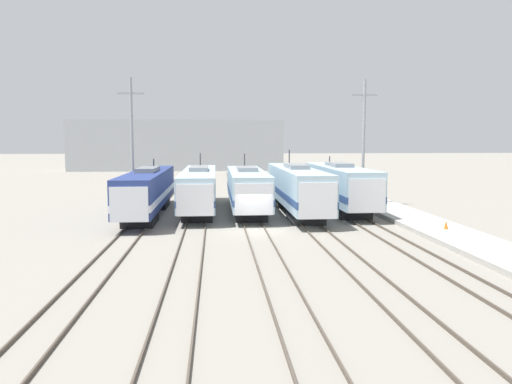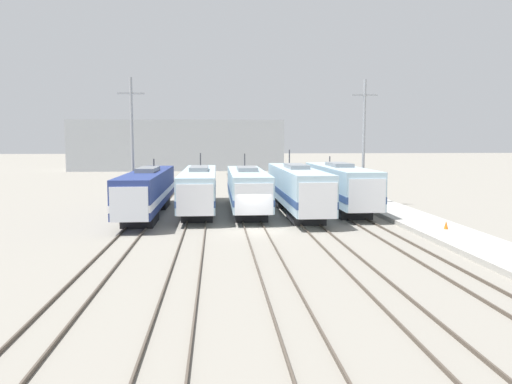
% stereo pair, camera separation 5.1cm
% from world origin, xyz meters
% --- Properties ---
extents(ground_plane, '(400.00, 400.00, 0.00)m').
position_xyz_m(ground_plane, '(0.00, 0.00, 0.00)').
color(ground_plane, gray).
extents(rail_pair_far_left, '(1.50, 120.00, 0.15)m').
position_xyz_m(rail_pair_far_left, '(-8.53, 0.00, 0.07)').
color(rail_pair_far_left, '#4C4238').
rests_on(rail_pair_far_left, ground_plane).
extents(rail_pair_center_left, '(1.51, 120.00, 0.15)m').
position_xyz_m(rail_pair_center_left, '(-4.26, 0.00, 0.07)').
color(rail_pair_center_left, '#4C4238').
rests_on(rail_pair_center_left, ground_plane).
extents(rail_pair_center, '(1.51, 120.00, 0.15)m').
position_xyz_m(rail_pair_center, '(0.00, 0.00, 0.07)').
color(rail_pair_center, '#4C4238').
rests_on(rail_pair_center, ground_plane).
extents(rail_pair_center_right, '(1.51, 120.00, 0.15)m').
position_xyz_m(rail_pair_center_right, '(4.26, 0.00, 0.07)').
color(rail_pair_center_right, '#4C4238').
rests_on(rail_pair_center_right, ground_plane).
extents(rail_pair_far_right, '(1.50, 120.00, 0.15)m').
position_xyz_m(rail_pair_far_right, '(8.53, 0.00, 0.07)').
color(rail_pair_far_right, '#4C4238').
rests_on(rail_pair_far_right, ground_plane).
extents(locomotive_far_left, '(2.81, 19.20, 4.64)m').
position_xyz_m(locomotive_far_left, '(-8.53, 7.63, 2.11)').
color(locomotive_far_left, black).
rests_on(locomotive_far_left, ground_plane).
extents(locomotive_center_left, '(2.95, 19.01, 5.12)m').
position_xyz_m(locomotive_center_left, '(-4.26, 9.86, 2.08)').
color(locomotive_center_left, '#232326').
rests_on(locomotive_center_left, ground_plane).
extents(locomotive_center, '(3.11, 16.59, 5.11)m').
position_xyz_m(locomotive_center, '(0.00, 8.80, 2.08)').
color(locomotive_center, '#232326').
rests_on(locomotive_center, ground_plane).
extents(locomotive_center_right, '(2.97, 19.05, 5.48)m').
position_xyz_m(locomotive_center_right, '(4.26, 7.87, 2.21)').
color(locomotive_center_right, '#232326').
rests_on(locomotive_center_right, ground_plane).
extents(locomotive_far_right, '(3.12, 17.47, 4.79)m').
position_xyz_m(locomotive_far_right, '(8.53, 9.71, 2.22)').
color(locomotive_far_right, '#232326').
rests_on(locomotive_far_right, ground_plane).
extents(catenary_tower_left, '(2.43, 0.27, 12.05)m').
position_xyz_m(catenary_tower_left, '(-10.39, 11.83, 6.33)').
color(catenary_tower_left, gray).
rests_on(catenary_tower_left, ground_plane).
extents(catenary_tower_right, '(2.43, 0.27, 12.05)m').
position_xyz_m(catenary_tower_right, '(11.29, 11.83, 6.33)').
color(catenary_tower_right, gray).
rests_on(catenary_tower_right, ground_plane).
extents(platform, '(4.00, 120.00, 0.34)m').
position_xyz_m(platform, '(12.80, 0.00, 0.17)').
color(platform, '#A8A59E').
rests_on(platform, ground_plane).
extents(traffic_cone, '(0.29, 0.29, 0.55)m').
position_xyz_m(traffic_cone, '(12.91, -2.35, 0.62)').
color(traffic_cone, orange).
rests_on(traffic_cone, platform).
extents(depot_building, '(44.04, 12.86, 10.46)m').
position_xyz_m(depot_building, '(-10.76, 74.05, 5.23)').
color(depot_building, '#9EA3A8').
rests_on(depot_building, ground_plane).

